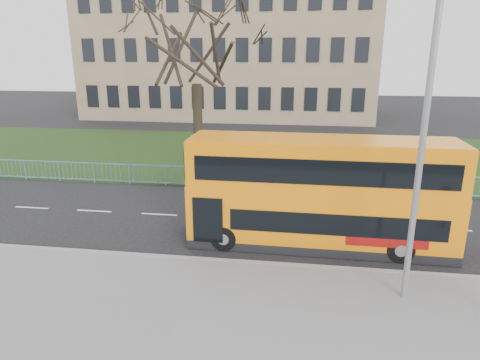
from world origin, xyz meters
The scene contains 8 objects.
ground centered at (0.00, 0.00, 0.00)m, with size 120.00×120.00×0.00m, color black.
kerb centered at (0.00, -1.55, 0.07)m, with size 80.00×0.20×0.14m, color gray.
grass_verge centered at (0.00, 14.30, 0.04)m, with size 80.00×15.40×0.08m, color #1C3513.
guard_railing centered at (0.00, 6.60, 0.55)m, with size 40.00×0.12×1.10m, color #6D8FC2, non-canonical shape.
bare_tree centered at (-3.00, 10.00, 6.00)m, with size 8.29×8.29×11.84m, color black, non-canonical shape.
civic_building centered at (-5.00, 35.00, 7.00)m, with size 30.00×15.00×14.00m, color #886F56.
yellow_bus centered at (3.71, 0.39, 2.08)m, with size 9.27×2.33×3.87m.
street_lamp centered at (5.89, -3.02, 4.74)m, with size 1.78×0.44×8.43m.
Camera 1 is at (2.91, -14.19, 6.73)m, focal length 32.00 mm.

